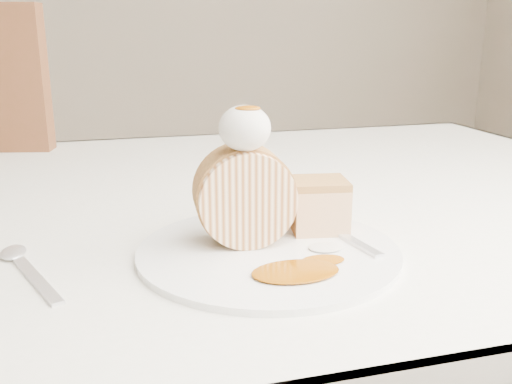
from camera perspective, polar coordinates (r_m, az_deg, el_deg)
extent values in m
cube|color=white|center=(0.79, -5.99, -1.62)|extent=(1.40, 0.90, 0.04)
cube|color=white|center=(1.24, -9.24, -0.89)|extent=(1.40, 0.01, 0.28)
cylinder|color=brown|center=(1.47, 16.77, -9.38)|extent=(0.06, 0.06, 0.71)
cylinder|color=brown|center=(1.69, -15.08, -10.30)|extent=(0.04, 0.04, 0.47)
cylinder|color=white|center=(0.57, 1.24, -5.94)|extent=(0.30, 0.30, 0.01)
cylinder|color=#FEDDB0|center=(0.57, -1.12, -0.41)|extent=(0.10, 0.06, 0.10)
cube|color=#B77A45|center=(0.62, 6.30, -1.63)|extent=(0.07, 0.06, 0.05)
ellipsoid|color=silver|center=(0.55, -1.13, 6.40)|extent=(0.05, 0.05, 0.04)
ellipsoid|color=#8A4605|center=(0.54, -0.84, 8.95)|extent=(0.03, 0.02, 0.01)
cube|color=silver|center=(0.60, 9.07, -4.52)|extent=(0.05, 0.16, 0.00)
cube|color=silver|center=(0.55, -21.07, -8.20)|extent=(0.07, 0.14, 0.00)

